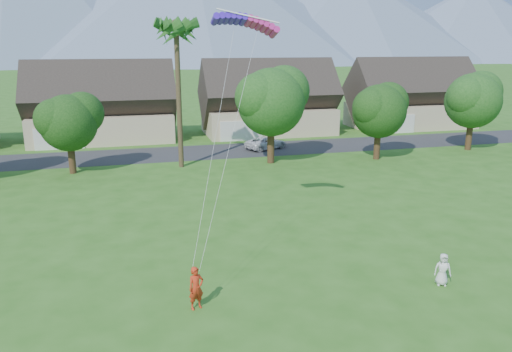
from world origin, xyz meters
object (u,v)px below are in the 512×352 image
object	(u,v)px
kite_flyer	(196,288)
parked_car	(266,143)
watcher	(443,269)
parafoil_kite	(246,20)

from	to	relation	value
kite_flyer	parked_car	world-z (taller)	kite_flyer
watcher	parafoil_kite	size ratio (longest dim) A/B	0.45
parafoil_kite	kite_flyer	bearing A→B (deg)	-114.79
watcher	kite_flyer	bearing A→B (deg)	-160.87
parked_car	kite_flyer	bearing A→B (deg)	134.68
parafoil_kite	parked_car	bearing A→B (deg)	76.66
kite_flyer	parked_car	bearing A→B (deg)	50.13
parked_car	watcher	bearing A→B (deg)	154.65
kite_flyer	parafoil_kite	distance (m)	13.02
kite_flyer	parked_car	distance (m)	31.98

